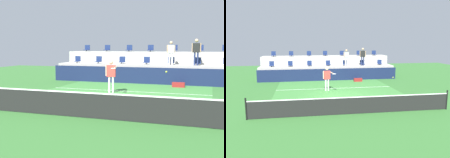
{
  "view_description": "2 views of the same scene",
  "coord_description": "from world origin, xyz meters",
  "views": [
    {
      "loc": [
        4.41,
        -13.16,
        2.47
      ],
      "look_at": [
        0.11,
        -0.55,
        1.01
      ],
      "focal_mm": 47.08,
      "sensor_mm": 36.0,
      "label": 1
    },
    {
      "loc": [
        -2.58,
        -14.93,
        3.75
      ],
      "look_at": [
        -0.22,
        -0.44,
        1.24
      ],
      "focal_mm": 36.58,
      "sensor_mm": 36.0,
      "label": 2
    }
  ],
  "objects": [
    {
      "name": "tennis_player",
      "position": [
        -0.69,
        1.67,
        1.09
      ],
      "size": [
        0.88,
        1.19,
        1.77
      ],
      "color": "white",
      "rests_on": "ground_plane"
    },
    {
      "name": "spectator_leaning_on_rail",
      "position": [
        1.79,
        6.85,
        2.21
      ],
      "size": [
        0.57,
        0.28,
        1.6
      ],
      "color": "white",
      "rests_on": "seating_tier_lower"
    },
    {
      "name": "ground_plane",
      "position": [
        0.0,
        0.0,
        0.0
      ],
      "size": [
        40.0,
        40.0,
        0.0
      ],
      "primitive_type": "plane",
      "color": "#336B2D"
    },
    {
      "name": "stadium_chair_lower_right",
      "position": [
        3.51,
        7.23,
        1.46
      ],
      "size": [
        0.44,
        0.4,
        0.52
      ],
      "color": "#2D2D33",
      "rests_on": "seating_tier_lower"
    },
    {
      "name": "court_service_line",
      "position": [
        0.0,
        2.4,
        0.01
      ],
      "size": [
        9.0,
        0.06,
        0.0
      ],
      "primitive_type": "cube",
      "color": "white",
      "rests_on": "ground_plane"
    },
    {
      "name": "stadium_chair_lower_center",
      "position": [
        0.05,
        7.23,
        1.46
      ],
      "size": [
        0.44,
        0.4,
        0.52
      ],
      "color": "#2D2D33",
      "rests_on": "seating_tier_lower"
    },
    {
      "name": "spectator_in_white",
      "position": [
        3.43,
        6.85,
        2.31
      ],
      "size": [
        0.61,
        0.26,
        1.74
      ],
      "color": "navy",
      "rests_on": "seating_tier_lower"
    },
    {
      "name": "seating_tier_upper",
      "position": [
        0.0,
        9.1,
        1.05
      ],
      "size": [
        13.0,
        1.8,
        2.1
      ],
      "primitive_type": "cube",
      "color": "#ADAAA3",
      "rests_on": "ground_plane"
    },
    {
      "name": "tennis_net",
      "position": [
        0.0,
        -4.0,
        0.5
      ],
      "size": [
        10.48,
        0.08,
        1.07
      ],
      "color": "black",
      "rests_on": "ground_plane"
    },
    {
      "name": "seating_tier_lower",
      "position": [
        0.0,
        7.3,
        0.62
      ],
      "size": [
        13.0,
        1.8,
        1.25
      ],
      "primitive_type": "cube",
      "color": "#ADAAA3",
      "rests_on": "ground_plane"
    },
    {
      "name": "stadium_chair_lower_left",
      "position": [
        -3.6,
        7.23,
        1.46
      ],
      "size": [
        0.44,
        0.4,
        0.52
      ],
      "color": "#2D2D33",
      "rests_on": "seating_tier_lower"
    },
    {
      "name": "stadium_chair_upper_far_left",
      "position": [
        -5.32,
        9.03,
        2.31
      ],
      "size": [
        0.44,
        0.4,
        0.52
      ],
      "color": "#2D2D33",
      "rests_on": "seating_tier_upper"
    },
    {
      "name": "sponsor_backboard",
      "position": [
        0.0,
        6.0,
        0.55
      ],
      "size": [
        13.0,
        0.16,
        1.1
      ],
      "primitive_type": "cube",
      "color": "#141E42",
      "rests_on": "ground_plane"
    },
    {
      "name": "stadium_chair_upper_mid_right",
      "position": [
        1.74,
        9.03,
        2.31
      ],
      "size": [
        0.44,
        0.4,
        0.52
      ],
      "color": "#2D2D33",
      "rests_on": "seating_tier_upper"
    },
    {
      "name": "equipment_bag",
      "position": [
        2.52,
        5.04,
        0.15
      ],
      "size": [
        0.76,
        0.28,
        0.3
      ],
      "primitive_type": "cube",
      "color": "maroon",
      "rests_on": "ground_plane"
    },
    {
      "name": "stadium_chair_upper_mid_left",
      "position": [
        -1.73,
        9.03,
        2.31
      ],
      "size": [
        0.44,
        0.4,
        0.52
      ],
      "color": "#2D2D33",
      "rests_on": "seating_tier_upper"
    },
    {
      "name": "stadium_chair_upper_left",
      "position": [
        -3.56,
        9.03,
        2.31
      ],
      "size": [
        0.44,
        0.4,
        0.52
      ],
      "color": "#2D2D33",
      "rests_on": "seating_tier_upper"
    },
    {
      "name": "stadium_chair_upper_center",
      "position": [
        -0.05,
        9.03,
        2.31
      ],
      "size": [
        0.44,
        0.4,
        0.52
      ],
      "color": "#2D2D33",
      "rests_on": "seating_tier_upper"
    },
    {
      "name": "court_inner_paint",
      "position": [
        0.0,
        1.0,
        0.0
      ],
      "size": [
        9.0,
        10.0,
        0.01
      ],
      "primitive_type": "cube",
      "color": "#3D7F38",
      "rests_on": "ground_plane"
    },
    {
      "name": "stadium_chair_lower_mid_left",
      "position": [
        -1.77,
        7.23,
        1.46
      ],
      "size": [
        0.44,
        0.4,
        0.52
      ],
      "color": "#2D2D33",
      "rests_on": "seating_tier_lower"
    },
    {
      "name": "stadium_chair_lower_mid_right",
      "position": [
        1.76,
        7.23,
        1.46
      ],
      "size": [
        0.44,
        0.4,
        0.52
      ],
      "color": "#2D2D33",
      "rests_on": "seating_tier_lower"
    },
    {
      "name": "tennis_ball",
      "position": [
        2.82,
        -2.22,
        1.54
      ],
      "size": [
        0.07,
        0.07,
        0.07
      ],
      "color": "#CCE033"
    },
    {
      "name": "stadium_chair_lower_far_left",
      "position": [
        -5.33,
        7.23,
        1.46
      ],
      "size": [
        0.44,
        0.4,
        0.52
      ],
      "color": "#2D2D33",
      "rests_on": "seating_tier_lower"
    },
    {
      "name": "stadium_chair_upper_right",
      "position": [
        3.6,
        9.03,
        2.31
      ],
      "size": [
        0.44,
        0.4,
        0.52
      ],
      "color": "#2D2D33",
      "rests_on": "seating_tier_upper"
    }
  ]
}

